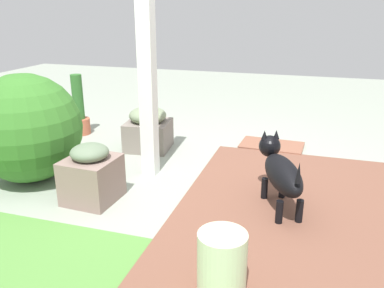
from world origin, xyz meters
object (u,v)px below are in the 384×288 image
at_px(ceramic_urn, 222,264).
at_px(doormat, 272,145).
at_px(porch_pillar, 147,62).
at_px(round_shrub, 26,128).
at_px(stone_planter_mid, 92,175).
at_px(stone_planter_nearest, 148,129).
at_px(dog, 281,171).
at_px(terracotta_pot_tall, 79,113).

height_order(ceramic_urn, doormat, ceramic_urn).
distance_m(porch_pillar, ceramic_urn, 1.89).
distance_m(round_shrub, ceramic_urn, 2.18).
height_order(porch_pillar, round_shrub, porch_pillar).
relative_size(stone_planter_mid, doormat, 0.70).
distance_m(stone_planter_nearest, round_shrub, 1.26).
height_order(round_shrub, doormat, round_shrub).
bearing_deg(ceramic_urn, doormat, -89.85).
distance_m(porch_pillar, stone_planter_mid, 1.04).
bearing_deg(dog, round_shrub, 2.50).
height_order(stone_planter_mid, dog, dog).
height_order(porch_pillar, stone_planter_nearest, porch_pillar).
xyz_separation_m(ceramic_urn, doormat, (0.01, -2.44, -0.17)).
bearing_deg(terracotta_pot_tall, round_shrub, 103.81).
relative_size(terracotta_pot_tall, dog, 0.96).
distance_m(dog, doormat, 1.43).
bearing_deg(terracotta_pot_tall, porch_pillar, 146.00).
bearing_deg(dog, ceramic_urn, 79.50).
distance_m(round_shrub, dog, 2.14).
bearing_deg(porch_pillar, ceramic_urn, 125.45).
distance_m(porch_pillar, dog, 1.41).
xyz_separation_m(stone_planter_mid, doormat, (-1.21, -1.68, -0.20)).
relative_size(round_shrub, terracotta_pot_tall, 1.31).
height_order(stone_planter_mid, terracotta_pot_tall, terracotta_pot_tall).
bearing_deg(stone_planter_mid, dog, -168.07).
xyz_separation_m(stone_planter_nearest, terracotta_pot_tall, (0.99, -0.25, 0.04)).
bearing_deg(porch_pillar, stone_planter_mid, 70.22).
bearing_deg(terracotta_pot_tall, stone_planter_nearest, 166.03).
height_order(porch_pillar, terracotta_pot_tall, porch_pillar).
height_order(terracotta_pot_tall, dog, terracotta_pot_tall).
height_order(stone_planter_mid, round_shrub, round_shrub).
bearing_deg(ceramic_urn, stone_planter_mid, -31.97).
xyz_separation_m(stone_planter_mid, ceramic_urn, (-1.21, 0.76, -0.04)).
bearing_deg(dog, doormat, -81.71).
bearing_deg(stone_planter_mid, stone_planter_nearest, -87.57).
bearing_deg(dog, porch_pillar, -15.65).
xyz_separation_m(dog, doormat, (0.20, -1.39, -0.29)).
xyz_separation_m(stone_planter_nearest, dog, (-1.46, 0.94, 0.08)).
height_order(stone_planter_nearest, stone_planter_mid, stone_planter_mid).
relative_size(stone_planter_mid, dog, 0.63).
distance_m(terracotta_pot_tall, doormat, 2.27).
bearing_deg(round_shrub, stone_planter_nearest, -123.10).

